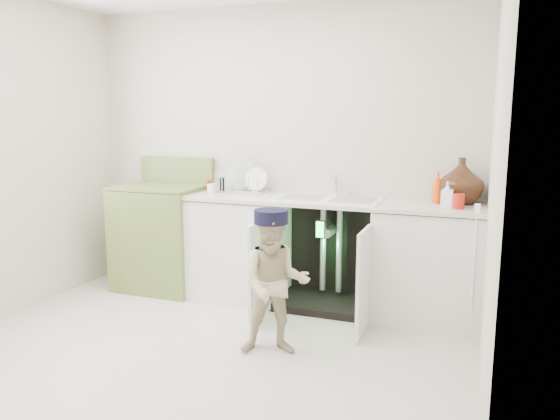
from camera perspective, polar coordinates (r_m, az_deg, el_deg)
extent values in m
plane|color=#B8AFA1|center=(3.79, -8.46, -14.68)|extent=(3.50, 3.50, 0.00)
cube|color=beige|center=(4.82, -0.22, 6.14)|extent=(3.50, 2.50, 0.02)
cube|color=beige|center=(3.02, 21.40, 3.11)|extent=(2.50, 3.00, 0.02)
cube|color=white|center=(4.77, -4.30, -3.92)|extent=(0.80, 0.60, 0.86)
cube|color=white|center=(4.37, 15.23, -5.55)|extent=(0.80, 0.60, 0.86)
cube|color=black|center=(4.76, 5.89, -3.98)|extent=(0.80, 0.06, 0.86)
cube|color=black|center=(4.62, 4.95, -9.56)|extent=(0.80, 0.60, 0.06)
cylinder|color=gray|center=(4.61, 4.52, -4.15)|extent=(0.05, 0.05, 0.70)
cylinder|color=gray|center=(4.58, 6.21, -4.29)|extent=(0.05, 0.05, 0.70)
cylinder|color=gray|center=(4.51, 5.23, -2.28)|extent=(0.07, 0.18, 0.07)
cube|color=white|center=(4.18, -2.15, -6.33)|extent=(0.03, 0.40, 0.76)
cube|color=white|center=(3.96, 8.71, -7.40)|extent=(0.02, 0.40, 0.76)
cube|color=silver|center=(4.41, 5.11, 0.96)|extent=(2.44, 0.64, 0.03)
cube|color=silver|center=(4.68, 6.07, 2.57)|extent=(2.44, 0.02, 0.15)
cube|color=white|center=(4.41, 5.12, 1.09)|extent=(0.85, 0.55, 0.02)
cube|color=gray|center=(4.47, 2.58, 1.36)|extent=(0.34, 0.40, 0.01)
cube|color=gray|center=(4.36, 7.72, 1.07)|extent=(0.34, 0.40, 0.01)
cylinder|color=silver|center=(4.61, 5.86, 2.65)|extent=(0.03, 0.03, 0.17)
cylinder|color=silver|center=(4.54, 5.68, 3.50)|extent=(0.02, 0.14, 0.02)
cylinder|color=silver|center=(4.59, 7.18, 1.96)|extent=(0.04, 0.04, 0.06)
cylinder|color=white|center=(4.03, 19.59, -5.34)|extent=(0.01, 0.01, 0.70)
cube|color=white|center=(4.04, 19.93, 0.19)|extent=(0.04, 0.02, 0.06)
cube|color=silver|center=(4.79, -3.74, 1.99)|extent=(0.42, 0.28, 0.02)
cylinder|color=silver|center=(4.81, -4.06, 2.92)|extent=(0.26, 0.10, 0.25)
cylinder|color=white|center=(4.73, -2.51, 2.70)|extent=(0.21, 0.05, 0.20)
cylinder|color=silver|center=(4.76, -6.09, 2.75)|extent=(0.01, 0.01, 0.12)
cylinder|color=silver|center=(4.72, -5.18, 2.71)|extent=(0.01, 0.01, 0.12)
cylinder|color=silver|center=(4.69, -4.25, 2.67)|extent=(0.01, 0.01, 0.12)
cylinder|color=silver|center=(4.65, -3.31, 2.63)|extent=(0.01, 0.01, 0.12)
cylinder|color=silver|center=(4.62, -2.35, 2.58)|extent=(0.01, 0.01, 0.12)
imported|color=#4D2716|center=(4.38, 18.40, 2.92)|extent=(0.34, 0.34, 0.35)
imported|color=#EC540C|center=(4.35, 16.14, 2.25)|extent=(0.09, 0.09, 0.24)
imported|color=white|center=(4.19, 17.07, 1.58)|extent=(0.08, 0.09, 0.19)
cylinder|color=red|center=(4.14, 18.17, 0.87)|extent=(0.08, 0.08, 0.11)
cylinder|color=#AA1F0E|center=(4.89, -7.43, 2.57)|extent=(0.05, 0.05, 0.10)
cylinder|color=beige|center=(4.78, -6.97, 2.29)|extent=(0.06, 0.06, 0.08)
cylinder|color=black|center=(4.87, -6.08, 2.69)|extent=(0.04, 0.04, 0.12)
cube|color=silver|center=(4.68, -7.20, 2.18)|extent=(0.05, 0.05, 0.09)
cube|color=olive|center=(5.09, -12.13, -2.88)|extent=(0.76, 0.65, 0.92)
cube|color=olive|center=(5.01, -12.32, 2.41)|extent=(0.76, 0.65, 0.02)
cube|color=olive|center=(5.24, -10.70, 4.16)|extent=(0.76, 0.06, 0.24)
cylinder|color=black|center=(4.99, -15.15, 2.18)|extent=(0.17, 0.17, 0.02)
cylinder|color=silver|center=(4.99, -15.15, 2.32)|extent=(0.20, 0.20, 0.01)
cylinder|color=black|center=(5.25, -13.13, 2.65)|extent=(0.17, 0.17, 0.02)
cylinder|color=silver|center=(5.25, -13.14, 2.78)|extent=(0.20, 0.20, 0.01)
cylinder|color=black|center=(4.78, -11.43, 2.00)|extent=(0.17, 0.17, 0.02)
cylinder|color=silver|center=(4.78, -11.44, 2.15)|extent=(0.20, 0.20, 0.01)
cylinder|color=black|center=(5.05, -9.53, 2.49)|extent=(0.17, 0.17, 0.02)
cylinder|color=silver|center=(5.05, -9.54, 2.63)|extent=(0.20, 0.20, 0.01)
imported|color=#BFAF89|center=(3.61, -0.54, -7.74)|extent=(0.56, 0.50, 0.95)
cylinder|color=black|center=(3.50, -0.55, -0.76)|extent=(0.28, 0.28, 0.09)
cube|color=black|center=(3.60, -0.53, -1.00)|extent=(0.19, 0.14, 0.01)
cube|color=black|center=(4.11, 4.23, -2.04)|extent=(0.07, 0.01, 0.14)
cube|color=#26F23F|center=(4.10, 4.20, -2.06)|extent=(0.06, 0.00, 0.12)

